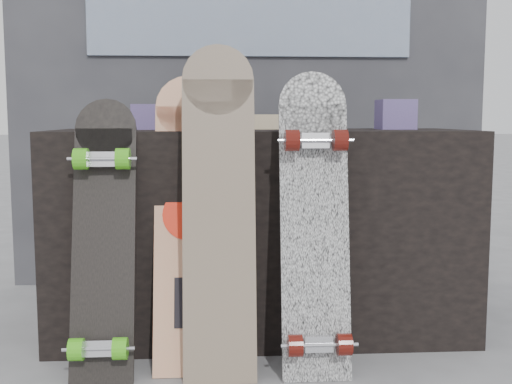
{
  "coord_description": "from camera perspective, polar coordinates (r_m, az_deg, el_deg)",
  "views": [
    {
      "loc": [
        -0.18,
        -2.0,
        0.85
      ],
      "look_at": [
        -0.04,
        0.2,
        0.59
      ],
      "focal_mm": 45.0,
      "sensor_mm": 36.0,
      "label": 1
    }
  ],
  "objects": [
    {
      "name": "merch_box_small",
      "position": [
        2.68,
        12.29,
        6.75
      ],
      "size": [
        0.14,
        0.14,
        0.12
      ],
      "primitive_type": "cube",
      "color": "#3D3C7B",
      "rests_on": "vendor_table"
    },
    {
      "name": "longboard_geisha",
      "position": [
        2.22,
        -6.03,
        -1.69
      ],
      "size": [
        0.23,
        0.34,
        1.0
      ],
      "rotation": [
        -0.31,
        0.0,
        0.0
      ],
      "color": "#CFB58C",
      "rests_on": "ground"
    },
    {
      "name": "longboard_cascadia",
      "position": [
        2.1,
        5.27,
        -2.52
      ],
      "size": [
        0.23,
        0.26,
        1.0
      ],
      "rotation": [
        -0.18,
        0.0,
        0.0
      ],
      "color": "white",
      "rests_on": "ground"
    },
    {
      "name": "merch_box_purple",
      "position": [
        2.61,
        -8.95,
        6.61
      ],
      "size": [
        0.18,
        0.12,
        0.1
      ],
      "primitive_type": "cube",
      "color": "#3D3C7B",
      "rests_on": "vendor_table"
    },
    {
      "name": "vendor_table",
      "position": [
        2.54,
        0.47,
        -3.5
      ],
      "size": [
        1.6,
        0.6,
        0.8
      ],
      "primitive_type": "cube",
      "color": "black",
      "rests_on": "ground"
    },
    {
      "name": "ground",
      "position": [
        2.18,
        1.46,
        -16.27
      ],
      "size": [
        60.0,
        60.0,
        0.0
      ],
      "primitive_type": "plane",
      "color": "slate",
      "rests_on": "ground"
    },
    {
      "name": "longboard_celtic",
      "position": [
        2.09,
        -3.32,
        -0.75
      ],
      "size": [
        0.24,
        0.21,
        1.09
      ],
      "rotation": [
        -0.18,
        0.0,
        0.0
      ],
      "color": "tan",
      "rests_on": "ground"
    },
    {
      "name": "skateboard_dark",
      "position": [
        2.16,
        -13.43,
        -3.65
      ],
      "size": [
        0.21,
        0.32,
        0.91
      ],
      "rotation": [
        -0.27,
        0.0,
        0.0
      ],
      "color": "black",
      "rests_on": "ground"
    },
    {
      "name": "booth",
      "position": [
        3.36,
        -0.59,
        10.98
      ],
      "size": [
        2.4,
        0.22,
        2.2
      ],
      "color": "#35343A",
      "rests_on": "ground"
    },
    {
      "name": "merch_box_flat",
      "position": [
        2.63,
        0.41,
        6.25
      ],
      "size": [
        0.22,
        0.1,
        0.06
      ],
      "primitive_type": "cube",
      "color": "#D1B78C",
      "rests_on": "vendor_table"
    }
  ]
}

